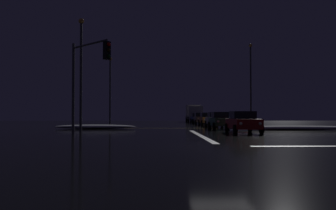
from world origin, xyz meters
name	(u,v)px	position (x,y,z in m)	size (l,w,h in m)	color
ground	(221,148)	(0.00, 0.00, -0.05)	(120.00, 120.00, 0.10)	black
stop_line_north	(200,135)	(0.00, 7.80, 0.00)	(0.35, 13.33, 0.01)	white
centre_line_ns	(187,128)	(0.00, 19.40, 0.00)	(22.00, 0.15, 0.01)	yellow
snow_bank_left_curb	(95,127)	(-8.60, 18.00, 0.20)	(7.50, 1.50, 0.39)	white
snow_bank_right_curb	(292,128)	(8.60, 14.84, 0.19)	(11.71, 1.50, 0.39)	white
sedan_red	(243,122)	(3.47, 10.74, 0.80)	(2.02, 4.33, 1.57)	maroon
sedan_green	(221,120)	(3.05, 17.41, 0.80)	(2.02, 4.33, 1.57)	#14512D
sedan_white	(216,119)	(3.44, 22.78, 0.80)	(2.02, 4.33, 1.57)	silver
sedan_orange	(208,119)	(3.33, 28.79, 0.80)	(2.02, 4.33, 1.57)	#C66014
sedan_gray	(201,118)	(3.23, 35.40, 0.80)	(2.02, 4.33, 1.57)	slate
sedan_blue	(197,118)	(3.38, 42.13, 0.80)	(2.02, 4.33, 1.57)	navy
box_truck	(194,112)	(3.56, 49.53, 1.71)	(2.68, 8.28, 3.08)	beige
traffic_signal_nw	(87,70)	(-7.08, 7.08, 4.10)	(2.88, 2.88, 5.97)	#4C4C51
streetlamp_left_near	(81,66)	(-8.90, 13.40, 5.22)	(0.44, 0.44, 9.05)	#424247
streetlamp_right_far	(251,79)	(8.90, 29.40, 5.88)	(0.44, 0.44, 10.34)	#424247
streetlamp_left_far	(110,86)	(-8.90, 29.40, 4.96)	(0.44, 0.44, 8.56)	#424247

